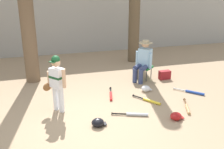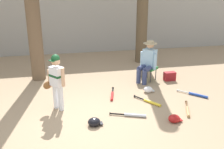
{
  "view_description": "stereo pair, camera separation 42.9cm",
  "coord_description": "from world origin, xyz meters",
  "px_view_note": "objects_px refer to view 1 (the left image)",
  "views": [
    {
      "loc": [
        -0.94,
        -4.73,
        2.77
      ],
      "look_at": [
        0.66,
        0.81,
        0.75
      ],
      "focal_mm": 42.06,
      "sensor_mm": 36.0,
      "label": 1
    },
    {
      "loc": [
        -0.52,
        -4.83,
        2.77
      ],
      "look_at": [
        0.66,
        0.81,
        0.75
      ],
      "focal_mm": 42.06,
      "sensor_mm": 36.0,
      "label": 2
    }
  ],
  "objects_px": {
    "tree_behind_spectator": "(135,1)",
    "bat_red_barrel": "(111,95)",
    "young_ballplayer": "(56,80)",
    "folding_stool": "(145,68)",
    "bat_aluminum_silver": "(134,114)",
    "seated_spectator": "(143,60)",
    "handbag_beside_stool": "(165,75)",
    "bat_wood_tan": "(187,108)",
    "batting_helmet_red": "(176,116)",
    "bat_yellow_trainer": "(150,101)",
    "batting_helmet_white": "(146,89)",
    "batting_helmet_black": "(98,123)",
    "bat_blue_youth": "(192,92)"
  },
  "relations": [
    {
      "from": "seated_spectator",
      "to": "batting_helmet_red",
      "type": "xyz_separation_m",
      "value": [
        -0.24,
        -2.44,
        -0.57
      ]
    },
    {
      "from": "tree_behind_spectator",
      "to": "bat_red_barrel",
      "type": "height_order",
      "value": "tree_behind_spectator"
    },
    {
      "from": "bat_wood_tan",
      "to": "bat_yellow_trainer",
      "type": "bearing_deg",
      "value": 138.28
    },
    {
      "from": "bat_red_barrel",
      "to": "batting_helmet_black",
      "type": "xyz_separation_m",
      "value": [
        -0.66,
        -1.35,
        0.04
      ]
    },
    {
      "from": "handbag_beside_stool",
      "to": "batting_helmet_white",
      "type": "distance_m",
      "value": 1.18
    },
    {
      "from": "young_ballplayer",
      "to": "batting_helmet_red",
      "type": "distance_m",
      "value": 2.72
    },
    {
      "from": "bat_red_barrel",
      "to": "folding_stool",
      "type": "bearing_deg",
      "value": 35.86
    },
    {
      "from": "tree_behind_spectator",
      "to": "bat_blue_youth",
      "type": "bearing_deg",
      "value": -82.34
    },
    {
      "from": "young_ballplayer",
      "to": "folding_stool",
      "type": "bearing_deg",
      "value": 27.15
    },
    {
      "from": "bat_aluminum_silver",
      "to": "batting_helmet_red",
      "type": "relative_size",
      "value": 2.63
    },
    {
      "from": "tree_behind_spectator",
      "to": "seated_spectator",
      "type": "distance_m",
      "value": 2.57
    },
    {
      "from": "seated_spectator",
      "to": "batting_helmet_black",
      "type": "relative_size",
      "value": 3.9
    },
    {
      "from": "bat_aluminum_silver",
      "to": "bat_yellow_trainer",
      "type": "height_order",
      "value": "same"
    },
    {
      "from": "tree_behind_spectator",
      "to": "young_ballplayer",
      "type": "bearing_deg",
      "value": -132.58
    },
    {
      "from": "young_ballplayer",
      "to": "bat_yellow_trainer",
      "type": "relative_size",
      "value": 1.85
    },
    {
      "from": "tree_behind_spectator",
      "to": "batting_helmet_red",
      "type": "height_order",
      "value": "tree_behind_spectator"
    },
    {
      "from": "bat_blue_youth",
      "to": "bat_yellow_trainer",
      "type": "distance_m",
      "value": 1.32
    },
    {
      "from": "bat_wood_tan",
      "to": "batting_helmet_black",
      "type": "xyz_separation_m",
      "value": [
        -2.16,
        -0.16,
        0.04
      ]
    },
    {
      "from": "young_ballplayer",
      "to": "bat_blue_youth",
      "type": "distance_m",
      "value": 3.57
    },
    {
      "from": "seated_spectator",
      "to": "bat_blue_youth",
      "type": "height_order",
      "value": "seated_spectator"
    },
    {
      "from": "handbag_beside_stool",
      "to": "bat_yellow_trainer",
      "type": "xyz_separation_m",
      "value": [
        -1.1,
        -1.39,
        -0.1
      ]
    },
    {
      "from": "tree_behind_spectator",
      "to": "bat_aluminum_silver",
      "type": "height_order",
      "value": "tree_behind_spectator"
    },
    {
      "from": "bat_wood_tan",
      "to": "batting_helmet_black",
      "type": "distance_m",
      "value": 2.17
    },
    {
      "from": "seated_spectator",
      "to": "handbag_beside_stool",
      "type": "xyz_separation_m",
      "value": [
        0.68,
        -0.09,
        -0.51
      ]
    },
    {
      "from": "young_ballplayer",
      "to": "batting_helmet_white",
      "type": "height_order",
      "value": "young_ballplayer"
    },
    {
      "from": "bat_aluminum_silver",
      "to": "batting_helmet_white",
      "type": "relative_size",
      "value": 2.67
    },
    {
      "from": "bat_blue_youth",
      "to": "tree_behind_spectator",
      "type": "bearing_deg",
      "value": 97.66
    },
    {
      "from": "young_ballplayer",
      "to": "bat_yellow_trainer",
      "type": "height_order",
      "value": "young_ballplayer"
    },
    {
      "from": "handbag_beside_stool",
      "to": "batting_helmet_red",
      "type": "relative_size",
      "value": 1.15
    },
    {
      "from": "batting_helmet_white",
      "to": "seated_spectator",
      "type": "bearing_deg",
      "value": 73.35
    },
    {
      "from": "tree_behind_spectator",
      "to": "handbag_beside_stool",
      "type": "relative_size",
      "value": 14.82
    },
    {
      "from": "folding_stool",
      "to": "bat_blue_youth",
      "type": "height_order",
      "value": "folding_stool"
    },
    {
      "from": "young_ballplayer",
      "to": "bat_aluminum_silver",
      "type": "bearing_deg",
      "value": -24.56
    },
    {
      "from": "young_ballplayer",
      "to": "batting_helmet_black",
      "type": "height_order",
      "value": "young_ballplayer"
    },
    {
      "from": "tree_behind_spectator",
      "to": "seated_spectator",
      "type": "relative_size",
      "value": 4.2
    },
    {
      "from": "tree_behind_spectator",
      "to": "bat_wood_tan",
      "type": "bearing_deg",
      "value": -92.6
    },
    {
      "from": "bat_yellow_trainer",
      "to": "batting_helmet_white",
      "type": "xyz_separation_m",
      "value": [
        0.18,
        0.66,
        0.04
      ]
    },
    {
      "from": "batting_helmet_red",
      "to": "young_ballplayer",
      "type": "bearing_deg",
      "value": 154.75
    },
    {
      "from": "handbag_beside_stool",
      "to": "bat_blue_youth",
      "type": "height_order",
      "value": "handbag_beside_stool"
    },
    {
      "from": "bat_yellow_trainer",
      "to": "batting_helmet_red",
      "type": "relative_size",
      "value": 2.39
    },
    {
      "from": "bat_yellow_trainer",
      "to": "bat_wood_tan",
      "type": "bearing_deg",
      "value": -41.72
    },
    {
      "from": "bat_wood_tan",
      "to": "batting_helmet_red",
      "type": "xyz_separation_m",
      "value": [
        -0.49,
        -0.36,
        0.04
      ]
    },
    {
      "from": "tree_behind_spectator",
      "to": "bat_yellow_trainer",
      "type": "relative_size",
      "value": 7.16
    },
    {
      "from": "seated_spectator",
      "to": "bat_wood_tan",
      "type": "relative_size",
      "value": 1.64
    },
    {
      "from": "young_ballplayer",
      "to": "handbag_beside_stool",
      "type": "distance_m",
      "value": 3.57
    },
    {
      "from": "tree_behind_spectator",
      "to": "handbag_beside_stool",
      "type": "height_order",
      "value": "tree_behind_spectator"
    },
    {
      "from": "bat_red_barrel",
      "to": "bat_blue_youth",
      "type": "bearing_deg",
      "value": -10.73
    },
    {
      "from": "bat_wood_tan",
      "to": "bat_yellow_trainer",
      "type": "xyz_separation_m",
      "value": [
        -0.68,
        0.61,
        0.0
      ]
    },
    {
      "from": "folding_stool",
      "to": "batting_helmet_black",
      "type": "height_order",
      "value": "folding_stool"
    },
    {
      "from": "batting_helmet_black",
      "to": "handbag_beside_stool",
      "type": "bearing_deg",
      "value": 39.81
    }
  ]
}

